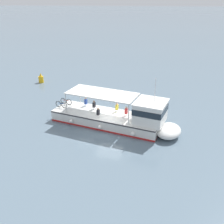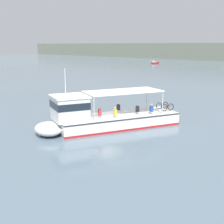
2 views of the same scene
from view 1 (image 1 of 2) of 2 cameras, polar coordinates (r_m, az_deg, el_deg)
ground_plane at (r=26.16m, az=-0.57°, el=-3.61°), size 400.00×400.00×0.00m
ferry_main at (r=26.16m, az=2.03°, el=-1.14°), size 7.10×13.01×5.32m
channel_buoy at (r=40.40m, az=-14.65°, el=6.77°), size 0.70×0.70×1.40m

